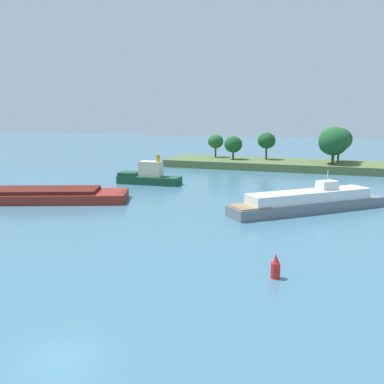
% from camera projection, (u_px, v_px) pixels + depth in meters
% --- Properties ---
extents(ground_plane, '(400.00, 400.00, 0.00)m').
position_uv_depth(ground_plane, '(61.00, 359.00, 21.59)').
color(ground_plane, teal).
extents(treeline_island, '(55.94, 14.12, 9.30)m').
position_uv_depth(treeline_island, '(298.00, 156.00, 94.30)').
color(treeline_island, '#566B3D').
rests_on(treeline_island, ground).
extents(white_riverboat, '(18.44, 17.54, 5.07)m').
position_uv_depth(white_riverboat, '(309.00, 202.00, 53.91)').
color(white_riverboat, slate).
rests_on(white_riverboat, ground).
extents(tugboat, '(11.28, 3.96, 5.14)m').
position_uv_depth(tugboat, '(148.00, 176.00, 74.57)').
color(tugboat, '#19472D').
rests_on(tugboat, ground).
extents(channel_buoy_red, '(0.70, 0.70, 1.90)m').
position_uv_depth(channel_buoy_red, '(276.00, 268.00, 32.05)').
color(channel_buoy_red, red).
rests_on(channel_buoy_red, ground).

